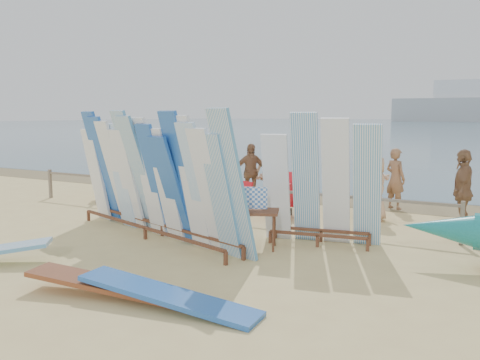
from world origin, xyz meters
The scene contains 23 objects.
ground centered at (0.00, 0.00, 0.00)m, with size 160.00×160.00×0.00m, color #DEC680.
wet_sand_strip centered at (0.00, 7.20, 0.00)m, with size 40.00×2.60×0.01m, color olive.
distant_ship centered at (-12.00, 180.00, 5.31)m, with size 45.00×8.00×14.00m.
fence centered at (0.00, 3.00, 0.63)m, with size 12.08×0.08×0.90m.
main_surfboard_rack centered at (0.17, 0.46, 1.23)m, with size 5.47×2.29×2.74m.
side_surfboard_rack centered at (3.49, 1.66, 1.21)m, with size 2.45×1.08×2.68m.
vendor_table centered at (2.46, 0.75, 0.41)m, with size 1.10×0.95×1.22m.
flat_board_d centered at (2.86, -2.58, 0.00)m, with size 0.56×2.70×0.07m, color #235AB3.
flat_board_c centered at (1.92, -2.61, 0.00)m, with size 0.56×2.70×0.07m, color brown.
beach_chair_left centered at (0.32, 3.99, 0.24)m, with size 0.66×0.67×0.81m.
beach_chair_right centered at (1.68, 4.03, 0.25)m, with size 0.62×0.64×0.85m.
stroller centered at (1.65, 3.77, 0.46)m, with size 0.75×0.94×1.14m.
beachgoer_7 centered at (3.93, 6.37, 0.85)m, with size 0.62×0.34×1.70m, color #8C6042.
beachgoer_1 centered at (-4.78, 5.27, 0.77)m, with size 0.57×0.31×1.55m, color #8C6042.
beachgoer_5 centered at (0.49, 5.39, 0.77)m, with size 1.44×0.46×1.55m, color beige.
beachgoer_0 centered at (-4.61, 4.24, 0.90)m, with size 0.88×0.42×1.80m, color tan.
beachgoer_6 centered at (3.86, 4.53, 0.81)m, with size 0.79×0.38×1.61m, color tan.
beachgoer_3 centered at (0.01, 6.60, 0.93)m, with size 1.21×0.50×1.87m, color tan.
beachgoer_2 centered at (-3.06, 3.60, 0.84)m, with size 0.82×0.39×1.68m, color beige.
beachgoer_8 centered at (3.62, 5.12, 0.94)m, with size 0.92×0.44×1.89m, color beige.
beachgoer_4 centered at (-0.23, 5.61, 0.87)m, with size 1.03×0.44×1.75m, color #8C6042.
beachgoer_10 centered at (5.88, 4.09, 0.94)m, with size 1.10×0.48×1.88m, color #8C6042.
beachgoer_extra_1 centered at (-4.95, 6.60, 0.82)m, with size 0.96×0.41×1.63m, color #8C6042.
Camera 1 is at (6.98, -7.93, 2.63)m, focal length 38.00 mm.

